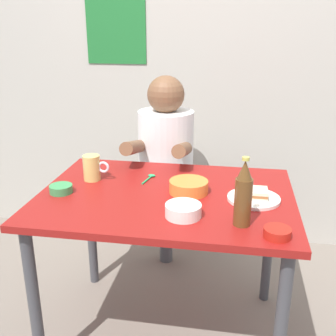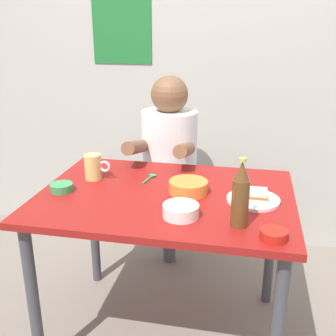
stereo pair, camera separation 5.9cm
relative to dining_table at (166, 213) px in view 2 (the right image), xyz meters
name	(u,v)px [view 2 (the right image)]	position (x,y,z in m)	size (l,w,h in m)	color
ground_plane	(166,330)	(0.00, 0.00, -0.65)	(6.00, 6.00, 0.00)	slate
wall_back	(200,47)	(0.00, 1.05, 0.65)	(4.40, 0.09, 2.60)	#ADA89E
dining_table	(166,213)	(0.00, 0.00, 0.00)	(1.10, 0.80, 0.74)	maroon
stool	(169,211)	(-0.11, 0.63, -0.30)	(0.34, 0.34, 0.45)	#4C4C51
person_seated	(169,147)	(-0.11, 0.62, 0.12)	(0.33, 0.56, 0.72)	white
plate_orange	(253,200)	(0.37, -0.01, 0.10)	(0.22, 0.22, 0.01)	silver
sandwich	(254,194)	(0.37, -0.01, 0.13)	(0.11, 0.09, 0.04)	beige
beer_mug	(94,167)	(-0.37, 0.10, 0.15)	(0.13, 0.08, 0.12)	#D1BC66
beer_bottle	(240,196)	(0.32, -0.24, 0.21)	(0.06, 0.06, 0.26)	#593819
rice_bowl_white	(181,210)	(0.10, -0.21, 0.12)	(0.14, 0.14, 0.05)	silver
soup_bowl_orange	(188,186)	(0.10, 0.03, 0.12)	(0.17, 0.17, 0.05)	orange
sambal_bowl_red	(274,234)	(0.45, -0.32, 0.11)	(0.10, 0.10, 0.03)	#B21E14
dip_bowl_green	(62,187)	(-0.45, -0.07, 0.11)	(0.10, 0.10, 0.03)	#388C4C
spoon	(151,177)	(-0.11, 0.17, 0.10)	(0.04, 0.12, 0.01)	#26A559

